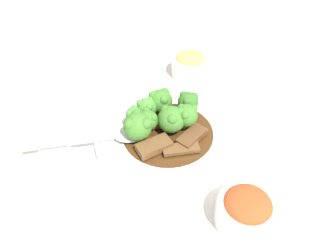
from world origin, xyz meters
name	(u,v)px	position (x,y,z in m)	size (l,w,h in m)	color
ground_plane	(168,138)	(0.00, 0.00, 0.00)	(4.00, 4.00, 0.00)	silver
main_plate	(168,135)	(0.00, 0.00, 0.01)	(0.30, 0.30, 0.02)	white
beef_strip_0	(154,146)	(0.05, 0.02, 0.03)	(0.07, 0.04, 0.02)	brown
beef_strip_1	(159,122)	(0.00, -0.03, 0.02)	(0.07, 0.06, 0.01)	brown
beef_strip_2	(175,113)	(-0.04, -0.03, 0.02)	(0.05, 0.04, 0.01)	brown
beef_strip_3	(192,136)	(-0.03, 0.04, 0.03)	(0.07, 0.05, 0.01)	brown
beef_strip_4	(181,149)	(0.01, 0.06, 0.02)	(0.07, 0.05, 0.01)	brown
broccoli_floret_0	(147,120)	(0.03, -0.02, 0.05)	(0.04, 0.04, 0.05)	#7FA84C
broccoli_floret_1	(188,102)	(-0.07, -0.02, 0.05)	(0.04, 0.04, 0.05)	#8EB756
broccoli_floret_2	(147,107)	(0.01, -0.06, 0.05)	(0.04, 0.04, 0.05)	#8EB756
broccoli_floret_3	(134,115)	(0.04, -0.05, 0.05)	(0.03, 0.03, 0.05)	#8EB756
broccoli_floret_4	(172,119)	(-0.01, 0.00, 0.05)	(0.06, 0.06, 0.06)	#7FA84C
broccoli_floret_5	(161,101)	(-0.03, -0.06, 0.05)	(0.05, 0.05, 0.05)	#7FA84C
broccoli_floret_6	(138,126)	(0.06, -0.02, 0.05)	(0.06, 0.06, 0.06)	#7FA84C
broccoli_floret_7	(186,115)	(-0.04, 0.01, 0.05)	(0.05, 0.05, 0.06)	#7FA84C
serving_spoon	(121,135)	(0.08, -0.04, 0.03)	(0.23, 0.13, 0.01)	silver
side_bowl_kimchi	(246,210)	(0.01, 0.23, 0.03)	(0.10, 0.10, 0.06)	white
side_bowl_appetizer	(190,64)	(-0.18, -0.16, 0.03)	(0.10, 0.10, 0.06)	white
sauce_dish	(55,157)	(0.21, -0.08, 0.01)	(0.07, 0.07, 0.01)	white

